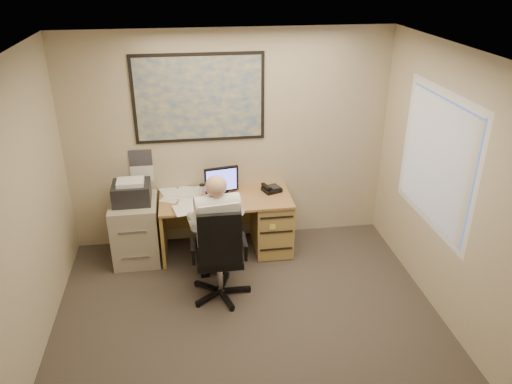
{
  "coord_description": "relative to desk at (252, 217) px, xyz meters",
  "views": [
    {
      "loc": [
        -0.52,
        -3.59,
        3.44
      ],
      "look_at": [
        0.19,
        1.3,
        1.08
      ],
      "focal_mm": 35.0,
      "sensor_mm": 36.0,
      "label": 1
    }
  ],
  "objects": [
    {
      "name": "room_shell",
      "position": [
        -0.23,
        -1.9,
        0.91
      ],
      "size": [
        4.0,
        4.5,
        2.7
      ],
      "color": "#39322C",
      "rests_on": "ground"
    },
    {
      "name": "desk",
      "position": [
        0.0,
        0.0,
        0.0
      ],
      "size": [
        1.6,
        0.97,
        1.09
      ],
      "color": "#A97C48",
      "rests_on": "ground"
    },
    {
      "name": "world_map",
      "position": [
        -0.58,
        0.33,
        1.46
      ],
      "size": [
        1.56,
        0.03,
        1.06
      ],
      "primitive_type": "cube",
      "color": "#1E4C93",
      "rests_on": "room_shell"
    },
    {
      "name": "wall_calendar",
      "position": [
        -1.33,
        0.34,
        0.64
      ],
      "size": [
        0.28,
        0.01,
        0.42
      ],
      "primitive_type": "cube",
      "color": "white",
      "rests_on": "room_shell"
    },
    {
      "name": "window_blinds",
      "position": [
        1.74,
        -1.1,
        1.11
      ],
      "size": [
        0.06,
        1.4,
        1.3
      ],
      "primitive_type": null,
      "color": "#EFEACE",
      "rests_on": "room_shell"
    },
    {
      "name": "filing_cabinet",
      "position": [
        -1.44,
        -0.02,
        0.02
      ],
      "size": [
        0.56,
        0.66,
        1.06
      ],
      "rotation": [
        0.0,
        0.0,
        0.01
      ],
      "color": "#AEA38C",
      "rests_on": "ground"
    },
    {
      "name": "office_chair",
      "position": [
        -0.49,
        -0.98,
        -0.11
      ],
      "size": [
        0.68,
        0.68,
        1.14
      ],
      "rotation": [
        0.0,
        0.0,
        -0.0
      ],
      "color": "black",
      "rests_on": "ground"
    },
    {
      "name": "person",
      "position": [
        -0.49,
        -0.9,
        0.27
      ],
      "size": [
        0.69,
        0.91,
        1.43
      ],
      "primitive_type": null,
      "rotation": [
        0.0,
        0.0,
        0.13
      ],
      "color": "white",
      "rests_on": "office_chair"
    }
  ]
}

